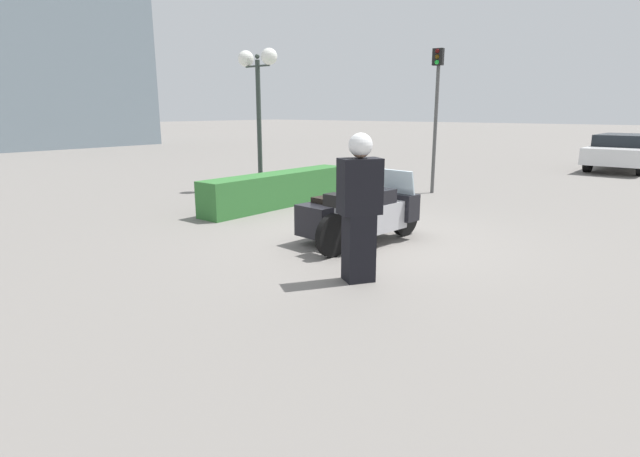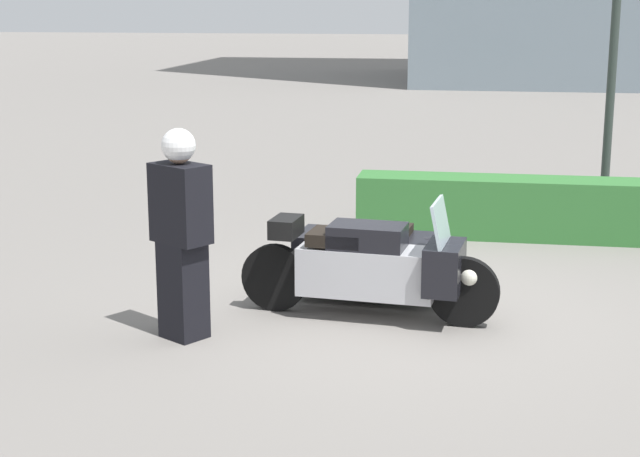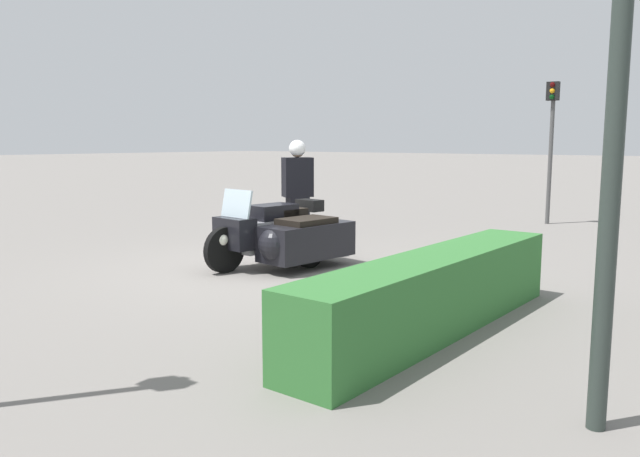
{
  "view_description": "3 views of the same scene",
  "coord_description": "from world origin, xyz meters",
  "px_view_note": "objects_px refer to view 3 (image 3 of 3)",
  "views": [
    {
      "loc": [
        -6.77,
        -4.51,
        2.11
      ],
      "look_at": [
        -1.4,
        -0.11,
        0.46
      ],
      "focal_mm": 28.0,
      "sensor_mm": 36.0,
      "label": 1
    },
    {
      "loc": [
        0.77,
        -8.95,
        2.89
      ],
      "look_at": [
        -0.8,
        0.29,
        0.71
      ],
      "focal_mm": 55.0,
      "sensor_mm": 36.0,
      "label": 2
    },
    {
      "loc": [
        6.51,
        6.04,
        1.83
      ],
      "look_at": [
        -1.06,
        0.02,
        0.47
      ],
      "focal_mm": 35.0,
      "sensor_mm": 36.0,
      "label": 3
    }
  ],
  "objects_px": {
    "officer_rider": "(298,190)",
    "hedge_bush_curbside": "(434,293)",
    "police_motorcycle": "(285,235)",
    "traffic_light_far": "(551,130)"
  },
  "relations": [
    {
      "from": "police_motorcycle",
      "to": "hedge_bush_curbside",
      "type": "bearing_deg",
      "value": 71.33
    },
    {
      "from": "officer_rider",
      "to": "hedge_bush_curbside",
      "type": "relative_size",
      "value": 0.45
    },
    {
      "from": "traffic_light_far",
      "to": "officer_rider",
      "type": "bearing_deg",
      "value": -27.84
    },
    {
      "from": "police_motorcycle",
      "to": "officer_rider",
      "type": "distance_m",
      "value": 2.01
    },
    {
      "from": "traffic_light_far",
      "to": "police_motorcycle",
      "type": "bearing_deg",
      "value": -14.78
    },
    {
      "from": "police_motorcycle",
      "to": "hedge_bush_curbside",
      "type": "relative_size",
      "value": 0.6
    },
    {
      "from": "hedge_bush_curbside",
      "to": "police_motorcycle",
      "type": "bearing_deg",
      "value": -114.29
    },
    {
      "from": "officer_rider",
      "to": "traffic_light_far",
      "type": "distance_m",
      "value": 6.26
    },
    {
      "from": "police_motorcycle",
      "to": "traffic_light_far",
      "type": "distance_m",
      "value": 7.53
    },
    {
      "from": "officer_rider",
      "to": "traffic_light_far",
      "type": "height_order",
      "value": "traffic_light_far"
    }
  ]
}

